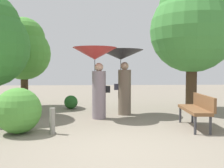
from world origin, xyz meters
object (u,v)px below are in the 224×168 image
Objects in this scene: park_bench at (197,108)px; path_marker_post at (52,121)px; person_left at (96,65)px; person_right at (122,65)px; tree_near_right at (192,23)px; tree_mid_left at (24,49)px.

path_marker_post is (-3.52, -0.39, -0.21)m from park_bench.
person_left is 2.41m from path_marker_post.
path_marker_post is at bearing 152.46° from person_left.
person_right is at bearing -50.55° from person_left.
path_marker_post is (-4.37, -3.07, -2.80)m from tree_near_right.
person_left is at bearing 129.45° from person_right.
path_marker_post is at bearing -79.36° from park_bench.
tree_mid_left is at bearing 64.23° from person_right.
park_bench reaches higher than path_marker_post.
tree_near_right is (0.85, 2.68, 2.58)m from park_bench.
person_left is 3.56× the size of path_marker_post.
person_right is 3.02m from tree_near_right.
tree_mid_left reaches higher than park_bench.
path_marker_post is (-1.82, -2.43, -1.31)m from person_right.
person_left reaches higher than person_right.
tree_near_right is 8.07× the size of path_marker_post.
tree_near_right reaches higher than tree_mid_left.
person_right is 2.88m from park_bench.
person_left is 1.01× the size of person_right.
person_right is 1.37× the size of park_bench.
tree_mid_left reaches higher than person_right.
person_right is 3.54× the size of path_marker_post.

